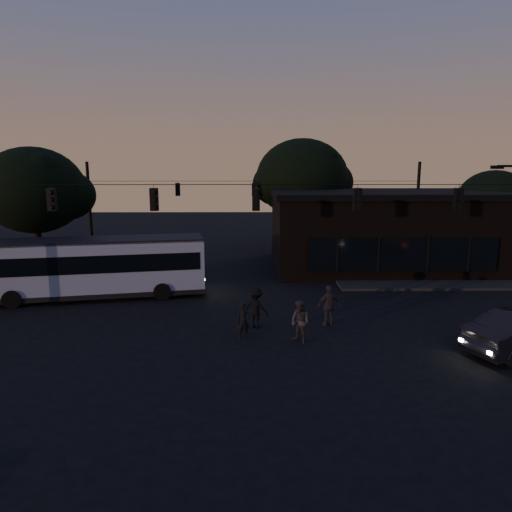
{
  "coord_description": "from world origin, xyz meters",
  "views": [
    {
      "loc": [
        -0.21,
        -16.27,
        6.79
      ],
      "look_at": [
        0.0,
        4.0,
        3.0
      ],
      "focal_mm": 32.0,
      "sensor_mm": 36.0,
      "label": 1
    }
  ],
  "objects_px": {
    "pedestrian_b": "(300,322)",
    "pedestrian_d": "(256,308)",
    "bus": "(97,265)",
    "pedestrian_c": "(329,306)",
    "pedestrian_a": "(243,321)",
    "building": "(380,229)"
  },
  "relations": [
    {
      "from": "pedestrian_b",
      "to": "pedestrian_d",
      "type": "bearing_deg",
      "value": -177.34
    },
    {
      "from": "pedestrian_b",
      "to": "bus",
      "type": "bearing_deg",
      "value": -164.85
    },
    {
      "from": "pedestrian_b",
      "to": "pedestrian_c",
      "type": "bearing_deg",
      "value": 102.15
    },
    {
      "from": "pedestrian_a",
      "to": "pedestrian_c",
      "type": "height_order",
      "value": "pedestrian_c"
    },
    {
      "from": "building",
      "to": "pedestrian_d",
      "type": "xyz_separation_m",
      "value": [
        -9.01,
        -13.07,
        -1.81
      ]
    },
    {
      "from": "pedestrian_c",
      "to": "pedestrian_d",
      "type": "relative_size",
      "value": 1.02
    },
    {
      "from": "bus",
      "to": "pedestrian_c",
      "type": "distance_m",
      "value": 12.72
    },
    {
      "from": "building",
      "to": "pedestrian_a",
      "type": "distance_m",
      "value": 17.41
    },
    {
      "from": "building",
      "to": "pedestrian_c",
      "type": "height_order",
      "value": "building"
    },
    {
      "from": "bus",
      "to": "pedestrian_c",
      "type": "bearing_deg",
      "value": -32.88
    },
    {
      "from": "bus",
      "to": "pedestrian_b",
      "type": "relative_size",
      "value": 6.82
    },
    {
      "from": "bus",
      "to": "pedestrian_c",
      "type": "height_order",
      "value": "bus"
    },
    {
      "from": "pedestrian_b",
      "to": "pedestrian_d",
      "type": "height_order",
      "value": "pedestrian_d"
    },
    {
      "from": "building",
      "to": "pedestrian_b",
      "type": "xyz_separation_m",
      "value": [
        -7.27,
        -14.86,
        -1.85
      ]
    },
    {
      "from": "pedestrian_a",
      "to": "pedestrian_d",
      "type": "bearing_deg",
      "value": 58.42
    },
    {
      "from": "pedestrian_d",
      "to": "building",
      "type": "bearing_deg",
      "value": -96.59
    },
    {
      "from": "pedestrian_c",
      "to": "pedestrian_b",
      "type": "bearing_deg",
      "value": 36.91
    },
    {
      "from": "building",
      "to": "bus",
      "type": "bearing_deg",
      "value": -155.21
    },
    {
      "from": "pedestrian_b",
      "to": "building",
      "type": "bearing_deg",
      "value": 112.39
    },
    {
      "from": "building",
      "to": "pedestrian_c",
      "type": "distance_m",
      "value": 14.19
    },
    {
      "from": "pedestrian_a",
      "to": "pedestrian_c",
      "type": "bearing_deg",
      "value": 13.04
    },
    {
      "from": "building",
      "to": "pedestrian_a",
      "type": "xyz_separation_m",
      "value": [
        -9.54,
        -14.43,
        -1.95
      ]
    }
  ]
}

